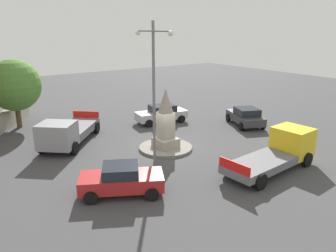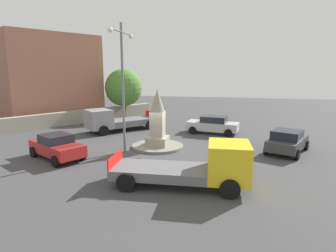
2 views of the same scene
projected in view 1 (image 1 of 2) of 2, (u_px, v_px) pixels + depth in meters
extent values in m
plane|color=#424244|center=(166.00, 149.00, 21.71)|extent=(80.00, 80.00, 0.00)
cylinder|color=gray|center=(166.00, 148.00, 21.68)|extent=(3.51, 3.51, 0.17)
cube|color=#9E9687|center=(166.00, 142.00, 21.57)|extent=(1.39, 1.39, 0.59)
cube|color=#9E9687|center=(166.00, 125.00, 21.24)|extent=(0.90, 0.90, 1.75)
cone|color=#9E9687|center=(166.00, 101.00, 20.77)|extent=(0.99, 0.99, 1.51)
cylinder|color=slate|center=(154.00, 96.00, 18.37)|extent=(0.16, 0.16, 8.07)
cylinder|color=slate|center=(161.00, 31.00, 16.75)|extent=(1.59, 0.08, 0.08)
cylinder|color=slate|center=(145.00, 31.00, 17.99)|extent=(1.59, 0.08, 0.08)
sphere|color=#F2EACC|center=(171.00, 33.00, 16.15)|extent=(0.28, 0.28, 0.28)
sphere|color=#F2EACC|center=(138.00, 33.00, 18.64)|extent=(0.28, 0.28, 0.28)
cube|color=#38383D|center=(245.00, 118.00, 26.84)|extent=(4.25, 3.17, 0.63)
cube|color=#1E232D|center=(247.00, 111.00, 26.42)|extent=(2.29, 2.23, 0.55)
cylinder|color=black|center=(228.00, 118.00, 28.01)|extent=(0.68, 0.45, 0.64)
cylinder|color=black|center=(248.00, 117.00, 28.38)|extent=(0.68, 0.45, 0.64)
cylinder|color=black|center=(242.00, 127.00, 25.49)|extent=(0.68, 0.45, 0.64)
cylinder|color=black|center=(263.00, 125.00, 25.85)|extent=(0.68, 0.45, 0.64)
cube|color=#B7BABF|center=(161.00, 115.00, 27.59)|extent=(2.27, 4.45, 0.65)
cube|color=#1E232D|center=(162.00, 108.00, 27.47)|extent=(1.82, 2.25, 0.52)
cylinder|color=black|center=(149.00, 123.00, 26.33)|extent=(0.31, 0.67, 0.64)
cylinder|color=black|center=(141.00, 119.00, 27.76)|extent=(0.31, 0.67, 0.64)
cylinder|color=black|center=(181.00, 119.00, 27.62)|extent=(0.31, 0.67, 0.64)
cylinder|color=black|center=(172.00, 114.00, 29.04)|extent=(0.31, 0.67, 0.64)
cube|color=#B22323|center=(122.00, 181.00, 15.65)|extent=(3.34, 4.27, 0.67)
cube|color=#1E232D|center=(120.00, 170.00, 15.48)|extent=(2.13, 2.19, 0.50)
cylinder|color=black|center=(150.00, 179.00, 16.69)|extent=(0.50, 0.67, 0.64)
cylinder|color=black|center=(152.00, 194.00, 15.12)|extent=(0.50, 0.67, 0.64)
cylinder|color=black|center=(94.00, 182.00, 16.37)|extent=(0.50, 0.67, 0.64)
cylinder|color=black|center=(91.00, 198.00, 14.80)|extent=(0.50, 0.67, 0.64)
cube|color=gray|center=(57.00, 135.00, 20.58)|extent=(2.83, 2.85, 1.59)
cube|color=slate|center=(76.00, 129.00, 23.69)|extent=(4.69, 4.48, 0.54)
cube|color=red|center=(86.00, 114.00, 25.59)|extent=(1.41, 1.60, 0.50)
cylinder|color=black|center=(74.00, 148.00, 20.64)|extent=(0.82, 0.76, 0.84)
cylinder|color=black|center=(42.00, 147.00, 20.86)|extent=(0.82, 0.76, 0.84)
cylinder|color=black|center=(97.00, 128.00, 24.90)|extent=(0.82, 0.76, 0.84)
cylinder|color=black|center=(69.00, 127.00, 25.12)|extent=(0.82, 0.76, 0.84)
cube|color=yellow|center=(292.00, 141.00, 19.33)|extent=(2.14, 1.93, 1.68)
cube|color=slate|center=(260.00, 164.00, 17.64)|extent=(2.32, 4.50, 0.44)
cube|color=red|center=(234.00, 167.00, 16.20)|extent=(1.94, 0.20, 0.50)
cylinder|color=black|center=(276.00, 150.00, 20.34)|extent=(0.34, 0.86, 0.84)
cylinder|color=black|center=(307.00, 160.00, 18.84)|extent=(0.34, 0.86, 0.84)
cylinder|color=black|center=(229.00, 168.00, 17.66)|extent=(0.34, 0.86, 0.84)
cylinder|color=black|center=(260.00, 182.00, 16.16)|extent=(0.34, 0.86, 0.84)
cylinder|color=brown|center=(18.00, 115.00, 26.16)|extent=(0.40, 0.40, 2.00)
sphere|color=#4C7F33|center=(14.00, 85.00, 25.46)|extent=(4.04, 4.04, 4.04)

